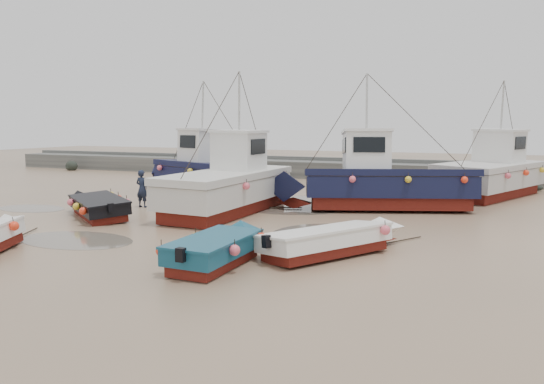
{
  "coord_description": "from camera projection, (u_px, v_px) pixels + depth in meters",
  "views": [
    {
      "loc": [
        10.0,
        -14.78,
        3.93
      ],
      "look_at": [
        2.25,
        3.25,
        1.4
      ],
      "focal_mm": 35.0,
      "sensor_mm": 36.0,
      "label": 1
    }
  ],
  "objects": [
    {
      "name": "seawall",
      "position": [
        347.0,
        170.0,
        37.83
      ],
      "size": [
        60.0,
        4.92,
        1.5
      ],
      "color": "slate",
      "rests_on": "ground"
    },
    {
      "name": "ground",
      "position": [
        173.0,
        241.0,
        17.88
      ],
      "size": [
        120.0,
        120.0,
        0.0
      ],
      "primitive_type": "plane",
      "color": "tan",
      "rests_on": "ground"
    },
    {
      "name": "puddle_b",
      "position": [
        322.0,
        235.0,
        18.88
      ],
      "size": [
        3.67,
        3.67,
        0.01
      ],
      "primitive_type": "cylinder",
      "color": "#635A4E",
      "rests_on": "ground"
    },
    {
      "name": "puddle_c",
      "position": [
        32.0,
        208.0,
        24.74
      ],
      "size": [
        3.45,
        3.45,
        0.01
      ],
      "primitive_type": "cylinder",
      "color": "#635A4E",
      "rests_on": "ground"
    },
    {
      "name": "cabin_boat_1",
      "position": [
        234.0,
        183.0,
        23.84
      ],
      "size": [
        3.36,
        11.21,
        6.22
      ],
      "rotation": [
        0.0,
        0.0,
        -0.02
      ],
      "color": "maroon",
      "rests_on": "ground"
    },
    {
      "name": "person",
      "position": [
        143.0,
        207.0,
        25.15
      ],
      "size": [
        0.66,
        0.45,
        1.78
      ],
      "primitive_type": "imported",
      "rotation": [
        0.0,
        0.0,
        3.11
      ],
      "color": "#192033",
      "rests_on": "ground"
    },
    {
      "name": "cabin_boat_3",
      "position": [
        494.0,
        172.0,
        28.99
      ],
      "size": [
        6.22,
        10.45,
        6.22
      ],
      "rotation": [
        0.0,
        0.0,
        -0.39
      ],
      "color": "maroon",
      "rests_on": "ground"
    },
    {
      "name": "cabin_boat_2",
      "position": [
        375.0,
        181.0,
        24.28
      ],
      "size": [
        10.63,
        5.67,
        6.22
      ],
      "rotation": [
        0.0,
        0.0,
        1.93
      ],
      "color": "maroon",
      "rests_on": "ground"
    },
    {
      "name": "cabin_boat_0",
      "position": [
        204.0,
        172.0,
        28.94
      ],
      "size": [
        10.4,
        5.88,
        6.22
      ],
      "rotation": [
        0.0,
        0.0,
        1.17
      ],
      "color": "maroon",
      "rests_on": "ground"
    },
    {
      "name": "dinghy_3",
      "position": [
        336.0,
        237.0,
        15.97
      ],
      "size": [
        4.05,
        5.94,
        1.43
      ],
      "rotation": [
        0.0,
        0.0,
        -0.54
      ],
      "color": "maroon",
      "rests_on": "ground"
    },
    {
      "name": "puddle_d",
      "position": [
        295.0,
        204.0,
        26.04
      ],
      "size": [
        6.41,
        6.41,
        0.01
      ],
      "primitive_type": "cylinder",
      "color": "#635A4E",
      "rests_on": "ground"
    },
    {
      "name": "dinghy_2",
      "position": [
        220.0,
        244.0,
        14.93
      ],
      "size": [
        2.0,
        5.56,
        1.43
      ],
      "rotation": [
        0.0,
        0.0,
        0.0
      ],
      "color": "maroon",
      "rests_on": "ground"
    },
    {
      "name": "puddle_a",
      "position": [
        76.0,
        240.0,
        18.03
      ],
      "size": [
        4.31,
        4.31,
        0.01
      ],
      "primitive_type": "cylinder",
      "color": "#635A4E",
      "rests_on": "ground"
    },
    {
      "name": "dinghy_4",
      "position": [
        97.0,
        204.0,
        22.66
      ],
      "size": [
        5.79,
        4.59,
        1.43
      ],
      "rotation": [
        0.0,
        0.0,
        0.94
      ],
      "color": "maroon",
      "rests_on": "ground"
    }
  ]
}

